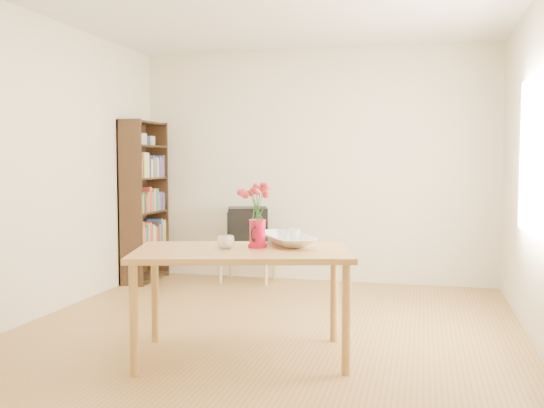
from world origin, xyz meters
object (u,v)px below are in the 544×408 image
(table, at_px, (242,261))
(television, at_px, (248,224))
(mug, at_px, (226,242))
(pitcher, at_px, (257,235))
(bowl, at_px, (287,215))

(table, xyz_separation_m, television, (-0.71, 2.56, -0.02))
(table, height_order, television, television)
(mug, height_order, television, mug)
(table, bearing_deg, mug, 167.92)
(table, height_order, mug, mug)
(pitcher, distance_m, bowl, 0.29)
(mug, height_order, bowl, bowl)
(pitcher, relative_size, mug, 1.80)
(pitcher, xyz_separation_m, television, (-0.79, 2.45, -0.19))
(bowl, bearing_deg, mug, -139.09)
(pitcher, relative_size, bowl, 0.46)
(bowl, bearing_deg, pitcher, -130.25)
(television, bearing_deg, table, -91.87)
(table, distance_m, mug, 0.17)
(mug, distance_m, television, 2.63)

